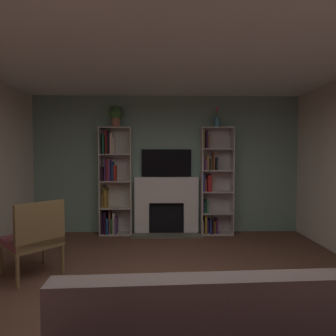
% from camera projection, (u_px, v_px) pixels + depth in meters
% --- Properties ---
extents(ground_plane, '(7.37, 7.37, 0.00)m').
position_uv_depth(ground_plane, '(170.00, 317.00, 2.72)').
color(ground_plane, brown).
extents(wall_back_accent, '(5.46, 0.06, 2.75)m').
position_uv_depth(wall_back_accent, '(166.00, 164.00, 5.76)').
color(wall_back_accent, gray).
rests_on(wall_back_accent, ground_plane).
extents(ceiling, '(5.46, 6.26, 0.06)m').
position_uv_depth(ceiling, '(170.00, 22.00, 2.60)').
color(ceiling, white).
rests_on(ceiling, wall_back_accent).
extents(fireplace, '(1.36, 0.49, 1.13)m').
position_uv_depth(fireplace, '(166.00, 204.00, 5.66)').
color(fireplace, white).
rests_on(fireplace, ground_plane).
extents(tv, '(0.99, 0.06, 0.55)m').
position_uv_depth(tv, '(166.00, 163.00, 5.70)').
color(tv, black).
rests_on(tv, fireplace).
extents(bookshelf_left, '(0.62, 0.31, 2.10)m').
position_uv_depth(bookshelf_left, '(113.00, 182.00, 5.61)').
color(bookshelf_left, beige).
rests_on(bookshelf_left, ground_plane).
extents(bookshelf_right, '(0.62, 0.33, 2.10)m').
position_uv_depth(bookshelf_right, '(213.00, 183.00, 5.64)').
color(bookshelf_right, beige).
rests_on(bookshelf_right, ground_plane).
extents(potted_plant, '(0.26, 0.26, 0.41)m').
position_uv_depth(potted_plant, '(116.00, 115.00, 5.52)').
color(potted_plant, '#AE6953').
rests_on(potted_plant, bookshelf_left).
extents(vase_with_flowers, '(0.12, 0.12, 0.39)m').
position_uv_depth(vase_with_flowers, '(217.00, 121.00, 5.56)').
color(vase_with_flowers, teal).
rests_on(vase_with_flowers, bookshelf_right).
extents(armchair, '(0.84, 0.85, 0.98)m').
position_uv_depth(armchair, '(34.00, 237.00, 3.62)').
color(armchair, brown).
rests_on(armchair, ground_plane).
extents(coffee_table, '(0.74, 0.42, 0.37)m').
position_uv_depth(coffee_table, '(205.00, 319.00, 2.15)').
color(coffee_table, '#523633').
rests_on(coffee_table, ground_plane).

